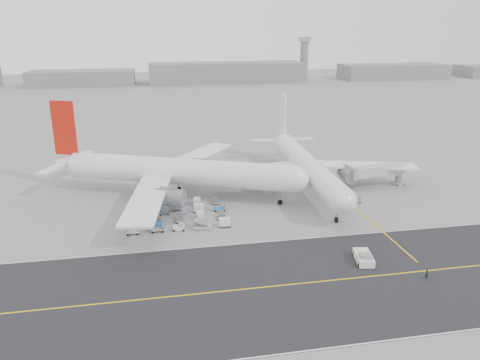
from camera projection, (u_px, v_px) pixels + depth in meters
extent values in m
plane|color=gray|center=(234.00, 239.00, 90.18)|extent=(700.00, 700.00, 0.00)
cube|color=#252527|center=(284.00, 285.00, 74.26)|extent=(220.00, 32.00, 0.02)
cube|color=gold|center=(284.00, 285.00, 74.26)|extent=(220.00, 0.30, 0.01)
cube|color=silver|center=(261.00, 242.00, 89.00)|extent=(220.00, 0.25, 0.01)
cube|color=silver|center=(318.00, 349.00, 59.52)|extent=(220.00, 0.25, 0.01)
cube|color=gold|center=(367.00, 218.00, 100.11)|extent=(0.30, 40.00, 0.01)
cylinder|color=gray|center=(304.00, 61.00, 350.56)|extent=(6.00, 6.00, 28.00)
cube|color=#97979C|center=(305.00, 39.00, 345.69)|extent=(7.00, 7.00, 3.50)
cylinder|color=white|center=(180.00, 171.00, 110.57)|extent=(52.77, 26.94, 6.26)
sphere|color=white|center=(296.00, 179.00, 105.11)|extent=(6.13, 6.13, 6.13)
cone|color=white|center=(71.00, 162.00, 116.15)|extent=(12.01, 9.32, 5.63)
cube|color=red|center=(64.00, 128.00, 113.56)|extent=(5.72, 2.78, 13.32)
cube|color=white|center=(54.00, 168.00, 111.20)|extent=(6.63, 10.37, 0.25)
cube|color=white|center=(79.00, 156.00, 121.40)|extent=(6.63, 10.37, 0.25)
cube|color=white|center=(148.00, 198.00, 95.79)|extent=(11.17, 30.63, 0.45)
cube|color=white|center=(196.00, 156.00, 126.38)|extent=(23.29, 27.98, 0.45)
cylinder|color=slate|center=(169.00, 198.00, 100.54)|extent=(7.64, 6.16, 3.88)
cylinder|color=slate|center=(200.00, 168.00, 121.55)|extent=(7.64, 6.16, 3.88)
cylinder|color=black|center=(280.00, 202.00, 107.61)|extent=(1.28, 0.92, 1.18)
cylinder|color=black|center=(168.00, 199.00, 109.32)|extent=(1.28, 0.92, 1.18)
cylinder|color=black|center=(178.00, 189.00, 116.29)|extent=(1.28, 0.92, 1.18)
cylinder|color=gray|center=(280.00, 195.00, 107.09)|extent=(0.36, 0.36, 3.29)
cylinder|color=white|center=(308.00, 166.00, 116.56)|extent=(7.32, 49.72, 5.68)
sphere|color=white|center=(343.00, 202.00, 93.31)|extent=(5.57, 5.57, 5.57)
cone|color=white|center=(283.00, 141.00, 140.81)|extent=(5.43, 9.84, 5.11)
cube|color=white|center=(283.00, 114.00, 138.91)|extent=(0.68, 5.45, 12.09)
cube|color=white|center=(266.00, 140.00, 140.90)|extent=(9.15, 3.02, 0.25)
cube|color=white|center=(298.00, 139.00, 142.34)|extent=(9.15, 3.02, 0.25)
cube|color=white|center=(248.00, 170.00, 115.76)|extent=(27.86, 11.61, 0.45)
cube|color=white|center=(362.00, 165.00, 120.08)|extent=(27.81, 13.26, 0.45)
cylinder|color=slate|center=(268.00, 178.00, 114.61)|extent=(3.72, 6.16, 3.52)
cylinder|color=slate|center=(348.00, 174.00, 117.58)|extent=(3.72, 6.16, 3.52)
cylinder|color=black|center=(336.00, 220.00, 97.78)|extent=(0.54, 1.25, 1.23)
cylinder|color=black|center=(292.00, 185.00, 119.41)|extent=(0.54, 1.25, 1.23)
cylinder|color=black|center=(317.00, 183.00, 120.39)|extent=(0.54, 1.25, 1.23)
cylinder|color=gray|center=(337.00, 213.00, 97.31)|extent=(0.36, 0.36, 2.98)
cube|color=silver|center=(363.00, 258.00, 81.52)|extent=(3.67, 5.91, 1.24)
cube|color=#97979C|center=(366.00, 256.00, 80.05)|extent=(2.26, 2.12, 0.80)
cylinder|color=gray|center=(359.00, 250.00, 84.82)|extent=(0.59, 2.29, 0.14)
cylinder|color=black|center=(360.00, 265.00, 79.62)|extent=(0.50, 0.85, 0.80)
cylinder|color=black|center=(373.00, 265.00, 79.60)|extent=(0.50, 0.85, 0.80)
cylinder|color=black|center=(354.00, 254.00, 83.67)|extent=(0.50, 0.85, 0.80)
cylinder|color=black|center=(367.00, 254.00, 83.65)|extent=(0.50, 0.85, 0.80)
cylinder|color=gray|center=(398.00, 177.00, 120.76)|extent=(1.57, 1.57, 3.94)
cube|color=#97979C|center=(398.00, 183.00, 121.27)|extent=(2.91, 2.91, 0.69)
cube|color=#A9AAAE|center=(377.00, 170.00, 117.79)|extent=(15.01, 4.95, 2.56)
cube|color=#97979C|center=(352.00, 173.00, 115.57)|extent=(1.64, 3.29, 2.95)
cylinder|color=black|center=(399.00, 182.00, 122.59)|extent=(0.38, 0.63, 0.59)
imported|color=black|center=(427.00, 274.00, 75.85)|extent=(0.76, 0.61, 1.80)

